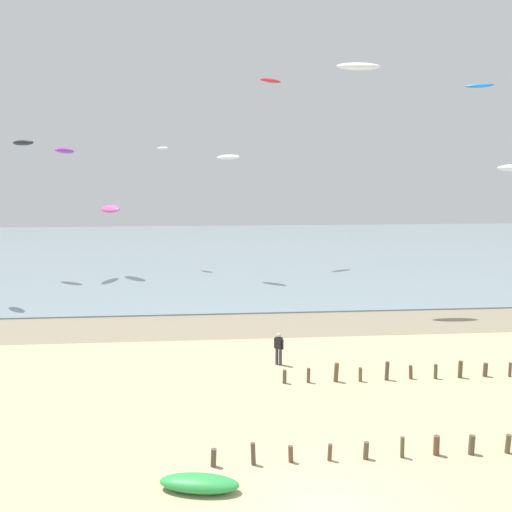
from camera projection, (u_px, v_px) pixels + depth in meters
ground_plane at (329, 508)px, 16.34m from camera, size 160.00×160.00×0.00m
wet_sand_strip at (262, 325)px, 36.40m from camera, size 120.00×6.04×0.01m
sea at (234, 249)px, 73.87m from camera, size 160.00×70.00×0.10m
groyne_near at (499, 444)px, 19.57m from camera, size 19.73×0.34×0.81m
groyne_mid at (432, 371)px, 26.75m from camera, size 15.14×0.33×0.94m
person_mid_beach at (279, 348)px, 28.64m from camera, size 0.46×0.40×1.71m
grounded_kite at (199, 483)px, 17.21m from camera, size 2.66×1.40×0.51m
kite_aloft_2 at (23, 143)px, 50.77m from camera, size 2.90×2.68×0.59m
kite_aloft_3 at (359, 66)px, 38.71m from camera, size 3.19×1.22×0.78m
kite_aloft_4 at (110, 209)px, 52.71m from camera, size 3.07×3.61×0.99m
kite_aloft_5 at (270, 81)px, 57.84m from camera, size 2.83×2.30×0.65m
kite_aloft_6 at (228, 157)px, 50.42m from camera, size 2.59×2.57×0.62m
kite_aloft_7 at (163, 148)px, 56.93m from camera, size 1.61×1.84×0.33m
kite_aloft_8 at (479, 86)px, 58.23m from camera, size 3.00×2.21×0.65m
kite_aloft_9 at (65, 151)px, 51.80m from camera, size 1.79×3.38×0.61m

